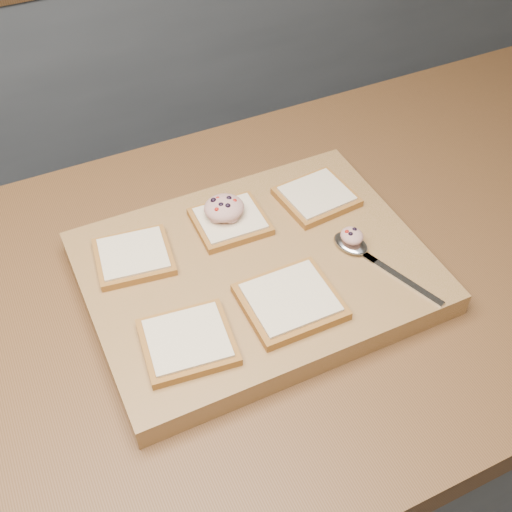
{
  "coord_description": "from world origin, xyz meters",
  "views": [
    {
      "loc": [
        -0.27,
        -0.6,
        1.65
      ],
      "look_at": [
        0.01,
        -0.0,
        0.96
      ],
      "focal_mm": 45.0,
      "sensor_mm": 36.0,
      "label": 1
    }
  ],
  "objects_px": {
    "bread_far_center": "(230,221)",
    "tuna_salad_dollop": "(224,208)",
    "spoon": "(358,248)",
    "cutting_board": "(256,272)"
  },
  "relations": [
    {
      "from": "cutting_board",
      "to": "bread_far_center",
      "type": "xyz_separation_m",
      "value": [
        -0.0,
        0.09,
        0.03
      ]
    },
    {
      "from": "cutting_board",
      "to": "spoon",
      "type": "distance_m",
      "value": 0.16
    },
    {
      "from": "bread_far_center",
      "to": "tuna_salad_dollop",
      "type": "distance_m",
      "value": 0.03
    },
    {
      "from": "bread_far_center",
      "to": "spoon",
      "type": "distance_m",
      "value": 0.21
    },
    {
      "from": "tuna_salad_dollop",
      "to": "spoon",
      "type": "height_order",
      "value": "tuna_salad_dollop"
    },
    {
      "from": "bread_far_center",
      "to": "spoon",
      "type": "relative_size",
      "value": 0.58
    },
    {
      "from": "bread_far_center",
      "to": "spoon",
      "type": "bearing_deg",
      "value": -42.17
    },
    {
      "from": "cutting_board",
      "to": "spoon",
      "type": "bearing_deg",
      "value": -16.14
    },
    {
      "from": "cutting_board",
      "to": "tuna_salad_dollop",
      "type": "xyz_separation_m",
      "value": [
        -0.01,
        0.1,
        0.05
      ]
    },
    {
      "from": "bread_far_center",
      "to": "tuna_salad_dollop",
      "type": "xyz_separation_m",
      "value": [
        -0.01,
        0.01,
        0.02
      ]
    }
  ]
}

